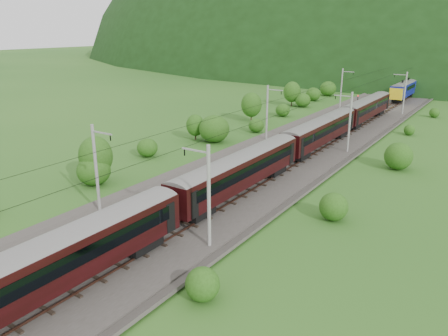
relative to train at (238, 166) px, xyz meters
The scene contains 14 objects.
ground 10.94m from the train, 103.30° to the right, with size 600.00×600.00×0.00m, color #27581B.
railbed 3.96m from the train, behind, with size 14.00×220.00×0.30m, color #38332D.
track_left 5.63m from the train, behind, with size 2.40×220.00×0.27m.
track_right 2.93m from the train, 90.00° to the right, with size 2.40×220.00×0.27m.
catenary_left 23.48m from the train, 111.31° to the left, with size 2.54×192.28×8.00m.
catenary_right 22.19m from the train, 80.33° to the left, with size 2.54×192.28×8.00m.
overhead_wires 4.50m from the train, behind, with size 4.83×198.00×0.03m.
mountain_ridge 314.65m from the train, 112.89° to the left, with size 336.00×280.00×132.00m, color black.
train is the anchor object (origin of this frame).
hazard_post_near 40.28m from the train, 93.78° to the left, with size 0.17×0.17×1.59m, color red.
hazard_post_far 51.60m from the train, 92.15° to the left, with size 0.16×0.16×1.46m, color red.
signal 58.18m from the train, 96.12° to the left, with size 0.25×0.25×2.29m.
vegetation_left 30.74m from the train, 120.96° to the left, with size 10.78×148.09×5.29m.
vegetation_right 10.14m from the train, ahead, with size 6.55×108.19×2.97m.
Camera 1 is at (23.88, -24.44, 16.33)m, focal length 35.00 mm.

